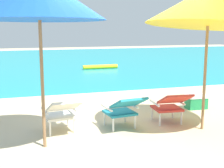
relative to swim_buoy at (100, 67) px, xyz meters
The scene contains 8 objects.
ground_plane 4.50m from the swim_buoy, 113.97° to the right, with size 40.00×40.00×0.00m, color #CCB78E.
ocean_band 4.44m from the swim_buoy, 114.31° to the left, with size 40.00×18.00×0.01m, color teal.
swim_buoy is the anchor object (origin of this frame).
lounge_chair_left 8.67m from the swim_buoy, 109.50° to the right, with size 0.64×0.93×0.68m.
lounge_chair_center 8.47m from the swim_buoy, 102.18° to the right, with size 0.62×0.92×0.68m.
lounge_chair_right 8.31m from the swim_buoy, 95.77° to the right, with size 0.60×0.91×0.68m.
beach_umbrella_right 8.92m from the swim_buoy, 92.56° to the right, with size 2.98×2.96×2.64m.
cooler_box 7.36m from the swim_buoy, 87.59° to the right, with size 0.49×0.35×0.32m.
Camera 1 is at (-1.74, -5.21, 1.84)m, focal length 48.92 mm.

